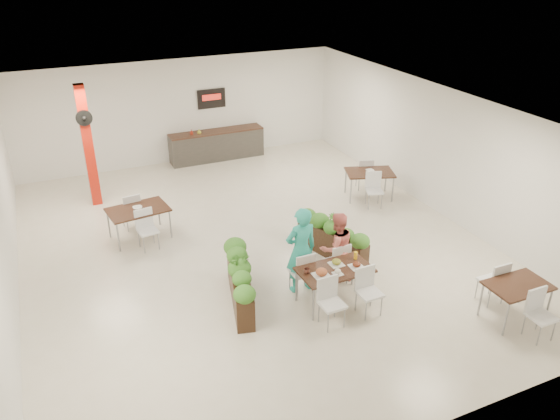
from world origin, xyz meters
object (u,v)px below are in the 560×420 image
object	(u,v)px
main_table	(334,274)
service_counter	(217,144)
red_column	(88,145)
diner_man	(301,250)
planter_left	(240,279)
side_table_b	(369,176)
planter_right	(332,236)
side_table_c	(517,290)
side_table_a	(138,213)
diner_woman	(337,248)

from	to	relation	value
main_table	service_counter	bearing A→B (deg)	87.16
red_column	diner_man	xyz separation A→B (m)	(3.19, -5.86, -0.74)
red_column	planter_left	size ratio (longest dim) A/B	1.58
red_column	planter_left	xyz separation A→B (m)	(1.95, -5.76, -1.12)
main_table	side_table_b	bearing A→B (deg)	49.92
planter_left	planter_right	bearing A→B (deg)	17.63
red_column	main_table	distance (m)	7.50
main_table	side_table_c	distance (m)	3.31
red_column	planter_right	world-z (taller)	red_column
planter_right	planter_left	bearing A→B (deg)	-162.37
service_counter	side_table_a	distance (m)	5.38
diner_man	side_table_b	size ratio (longest dim) A/B	1.09
red_column	planter_right	bearing A→B (deg)	-48.59
service_counter	main_table	distance (m)	8.39
red_column	diner_woman	distance (m)	7.14
side_table_a	planter_left	bearing A→B (deg)	-76.88
service_counter	diner_man	size ratio (longest dim) A/B	1.65
red_column	side_table_c	distance (m)	10.52
planter_left	side_table_c	size ratio (longest dim) A/B	1.24
service_counter	planter_right	xyz separation A→B (m)	(0.40, -6.85, 0.01)
side_table_c	service_counter	bearing A→B (deg)	103.65
main_table	planter_left	size ratio (longest dim) A/B	0.81
diner_man	side_table_b	xyz separation A→B (m)	(3.65, 3.21, -0.27)
main_table	diner_man	size ratio (longest dim) A/B	0.91
main_table	planter_right	bearing A→B (deg)	62.13
diner_woman	side_table_b	xyz separation A→B (m)	(2.85, 3.21, -0.13)
service_counter	side_table_b	world-z (taller)	service_counter
main_table	planter_left	distance (m)	1.80
service_counter	side_table_c	world-z (taller)	service_counter
side_table_b	main_table	bearing A→B (deg)	-110.73
diner_woman	side_table_a	distance (m)	4.80
diner_man	planter_right	world-z (taller)	diner_man
main_table	diner_man	bearing A→B (deg)	120.79
diner_woman	side_table_b	size ratio (longest dim) A/B	0.92
main_table	side_table_a	bearing A→B (deg)	124.97
side_table_a	side_table_c	world-z (taller)	same
service_counter	planter_right	distance (m)	6.86
service_counter	planter_right	size ratio (longest dim) A/B	1.56
red_column	planter_right	size ratio (longest dim) A/B	1.66
diner_man	planter_left	world-z (taller)	diner_man
side_table_c	diner_woman	bearing A→B (deg)	134.43
side_table_b	side_table_c	bearing A→B (deg)	-75.50
side_table_c	planter_left	bearing A→B (deg)	150.42
main_table	diner_woman	world-z (taller)	diner_woman
side_table_a	side_table_b	size ratio (longest dim) A/B	1.00
planter_right	side_table_a	bearing A→B (deg)	144.92
main_table	red_column	bearing A→B (deg)	118.81
planter_right	side_table_b	bearing A→B (deg)	43.69
red_column	main_table	xyz separation A→B (m)	(3.58, -6.51, -1.01)
service_counter	diner_man	bearing A→B (deg)	-95.96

